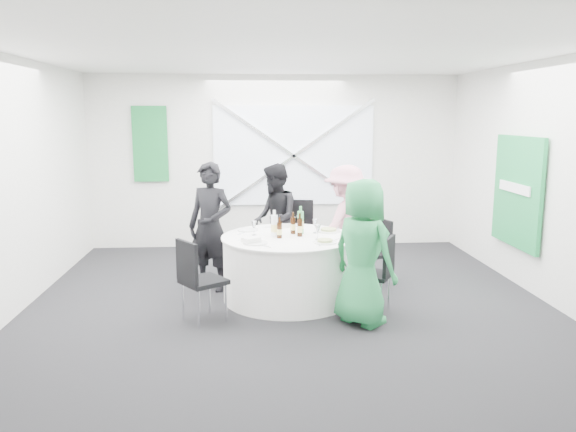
{
  "coord_description": "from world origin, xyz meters",
  "views": [
    {
      "loc": [
        -0.48,
        -6.19,
        2.16
      ],
      "look_at": [
        0.0,
        0.2,
        1.0
      ],
      "focal_mm": 35.0,
      "sensor_mm": 36.0,
      "label": 1
    }
  ],
  "objects": [
    {
      "name": "floor",
      "position": [
        0.0,
        0.0,
        0.0
      ],
      "size": [
        6.0,
        6.0,
        0.0
      ],
      "primitive_type": "plane",
      "color": "black",
      "rests_on": "ground"
    },
    {
      "name": "ceiling",
      "position": [
        0.0,
        0.0,
        2.8
      ],
      "size": [
        6.0,
        6.0,
        0.0
      ],
      "primitive_type": "plane",
      "rotation": [
        3.14,
        0.0,
        0.0
      ],
      "color": "silver",
      "rests_on": "wall_back"
    },
    {
      "name": "wall_back",
      "position": [
        0.0,
        3.0,
        1.4
      ],
      "size": [
        6.0,
        0.0,
        6.0
      ],
      "primitive_type": "plane",
      "rotation": [
        1.57,
        0.0,
        0.0
      ],
      "color": "silver",
      "rests_on": "floor"
    },
    {
      "name": "wall_front",
      "position": [
        0.0,
        -3.0,
        1.4
      ],
      "size": [
        6.0,
        0.0,
        6.0
      ],
      "primitive_type": "plane",
      "rotation": [
        -1.57,
        0.0,
        0.0
      ],
      "color": "silver",
      "rests_on": "floor"
    },
    {
      "name": "wall_left",
      "position": [
        -3.0,
        0.0,
        1.4
      ],
      "size": [
        0.0,
        6.0,
        6.0
      ],
      "primitive_type": "plane",
      "rotation": [
        1.57,
        0.0,
        1.57
      ],
      "color": "silver",
      "rests_on": "floor"
    },
    {
      "name": "wall_right",
      "position": [
        3.0,
        0.0,
        1.4
      ],
      "size": [
        0.0,
        6.0,
        6.0
      ],
      "primitive_type": "plane",
      "rotation": [
        1.57,
        0.0,
        -1.57
      ],
      "color": "silver",
      "rests_on": "floor"
    },
    {
      "name": "window_panel",
      "position": [
        0.3,
        2.96,
        1.5
      ],
      "size": [
        2.6,
        0.03,
        1.6
      ],
      "primitive_type": "cube",
      "color": "silver",
      "rests_on": "wall_back"
    },
    {
      "name": "window_brace_a",
      "position": [
        0.3,
        2.92,
        1.5
      ],
      "size": [
        2.63,
        0.05,
        1.84
      ],
      "primitive_type": "cube",
      "rotation": [
        0.0,
        0.97,
        0.0
      ],
      "color": "silver",
      "rests_on": "window_panel"
    },
    {
      "name": "window_brace_b",
      "position": [
        0.3,
        2.92,
        1.5
      ],
      "size": [
        2.63,
        0.05,
        1.84
      ],
      "primitive_type": "cube",
      "rotation": [
        0.0,
        -0.97,
        0.0
      ],
      "color": "silver",
      "rests_on": "window_panel"
    },
    {
      "name": "green_banner",
      "position": [
        -2.0,
        2.95,
        1.7
      ],
      "size": [
        0.55,
        0.04,
        1.2
      ],
      "primitive_type": "cube",
      "color": "#146727",
      "rests_on": "wall_back"
    },
    {
      "name": "green_sign",
      "position": [
        2.94,
        0.6,
        1.2
      ],
      "size": [
        0.05,
        1.2,
        1.4
      ],
      "primitive_type": "cube",
      "color": "#18853F",
      "rests_on": "wall_right"
    },
    {
      "name": "banquet_table",
      "position": [
        0.0,
        0.2,
        0.38
      ],
      "size": [
        1.56,
        1.56,
        0.76
      ],
      "color": "white",
      "rests_on": "floor"
    },
    {
      "name": "chair_back",
      "position": [
        0.21,
        1.33,
        0.59
      ],
      "size": [
        0.53,
        0.54,
        1.0
      ],
      "rotation": [
        0.0,
        0.0,
        -0.18
      ],
      "color": "black",
      "rests_on": "floor"
    },
    {
      "name": "chair_back_left",
      "position": [
        -0.9,
        0.97,
        0.49
      ],
      "size": [
        0.54,
        0.54,
        0.84
      ],
      "rotation": [
        0.0,
        0.0,
        0.86
      ],
      "color": "black",
      "rests_on": "floor"
    },
    {
      "name": "chair_back_right",
      "position": [
        1.16,
        0.66,
        0.5
      ],
      "size": [
        0.51,
        0.5,
        0.85
      ],
      "rotation": [
        0.0,
        0.0,
        -1.19
      ],
      "color": "black",
      "rests_on": "floor"
    },
    {
      "name": "chair_front_right",
      "position": [
        0.96,
        -0.34,
        0.5
      ],
      "size": [
        0.53,
        0.53,
        0.86
      ],
      "rotation": [
        0.0,
        0.0,
        4.2
      ],
      "color": "black",
      "rests_on": "floor"
    },
    {
      "name": "chair_front_left",
      "position": [
        -1.01,
        -0.52,
        0.52
      ],
      "size": [
        0.57,
        0.57,
        0.89
      ],
      "rotation": [
        0.0,
        0.0,
        2.19
      ],
      "color": "black",
      "rests_on": "floor"
    },
    {
      "name": "person_man_back_left",
      "position": [
        -0.93,
        0.64,
        0.8
      ],
      "size": [
        0.69,
        0.6,
        1.6
      ],
      "primitive_type": "imported",
      "rotation": [
        0.0,
        0.0,
        -0.44
      ],
      "color": "black",
      "rests_on": "floor"
    },
    {
      "name": "person_man_back",
      "position": [
        -0.1,
        1.3,
        0.76
      ],
      "size": [
        0.47,
        0.77,
        1.52
      ],
      "primitive_type": "imported",
      "rotation": [
        0.0,
        0.0,
        -1.48
      ],
      "color": "black",
      "rests_on": "floor"
    },
    {
      "name": "person_woman_pink",
      "position": [
        0.8,
        0.87,
        0.76
      ],
      "size": [
        1.05,
        0.99,
        1.53
      ],
      "primitive_type": "imported",
      "rotation": [
        0.0,
        0.0,
        -2.44
      ],
      "color": "#D08697",
      "rests_on": "floor"
    },
    {
      "name": "person_woman_green",
      "position": [
        0.71,
        -0.66,
        0.76
      ],
      "size": [
        0.85,
        0.89,
        1.53
      ],
      "primitive_type": "imported",
      "rotation": [
        0.0,
        0.0,
        2.26
      ],
      "color": "#238245",
      "rests_on": "floor"
    },
    {
      "name": "plate_back",
      "position": [
        -0.04,
        0.79,
        0.77
      ],
      "size": [
        0.27,
        0.27,
        0.01
      ],
      "color": "silver",
      "rests_on": "banquet_table"
    },
    {
      "name": "plate_back_left",
      "position": [
        -0.47,
        0.57,
        0.77
      ],
      "size": [
        0.25,
        0.25,
        0.01
      ],
      "color": "silver",
      "rests_on": "banquet_table"
    },
    {
      "name": "plate_back_right",
      "position": [
        0.51,
        0.42,
        0.78
      ],
      "size": [
        0.29,
        0.29,
        0.04
      ],
      "color": "silver",
      "rests_on": "banquet_table"
    },
    {
      "name": "plate_front_right",
      "position": [
        0.38,
        -0.18,
        0.78
      ],
      "size": [
        0.26,
        0.26,
        0.04
      ],
      "color": "silver",
      "rests_on": "banquet_table"
    },
    {
      "name": "plate_front_left",
      "position": [
        -0.39,
        -0.16,
        0.77
      ],
      "size": [
        0.27,
        0.27,
        0.01
      ],
      "color": "silver",
      "rests_on": "banquet_table"
    },
    {
      "name": "napkin",
      "position": [
        -0.43,
        -0.14,
        0.8
      ],
      "size": [
        0.23,
        0.21,
        0.05
      ],
      "primitive_type": "cube",
      "rotation": [
        0.0,
        0.0,
        0.59
      ],
      "color": "white",
      "rests_on": "plate_front_left"
    },
    {
      "name": "beer_bottle_a",
      "position": [
        -0.16,
        0.22,
        0.85
      ],
      "size": [
        0.06,
        0.06,
        0.25
      ],
      "color": "#331809",
      "rests_on": "banquet_table"
    },
    {
      "name": "beer_bottle_b",
      "position": [
        0.07,
        0.34,
        0.86
      ],
      "size": [
        0.06,
        0.06,
        0.26
      ],
      "color": "#331809",
      "rests_on": "banquet_table"
    },
    {
      "name": "beer_bottle_c",
      "position": [
        0.14,
        0.18,
        0.87
      ],
      "size": [
        0.06,
        0.06,
        0.27
      ],
      "color": "#331809",
      "rests_on": "banquet_table"
    },
    {
      "name": "beer_bottle_d",
      "position": [
        -0.11,
        0.11,
        0.85
      ],
      "size": [
        0.06,
        0.06,
        0.24
      ],
      "color": "#331809",
      "rests_on": "banquet_table"
    },
    {
      "name": "green_water_bottle",
      "position": [
        0.16,
        0.33,
        0.89
      ],
      "size": [
        0.08,
        0.08,
        0.33
      ],
      "color": "#3EA254",
      "rests_on": "banquet_table"
    },
    {
      "name": "clear_water_bottle",
      "position": [
        -0.16,
        0.2,
        0.88
      ],
      "size": [
        0.08,
        0.08,
        0.31
      ],
      "color": "white",
      "rests_on": "banquet_table"
    },
    {
      "name": "wine_glass_a",
      "position": [
        0.33,
        0.0,
        0.88
      ],
      "size": [
        0.07,
        0.07,
        0.17
      ],
      "color": "white",
      "rests_on": "banquet_table"
    },
    {
      "name": "wine_glass_b",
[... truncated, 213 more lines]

